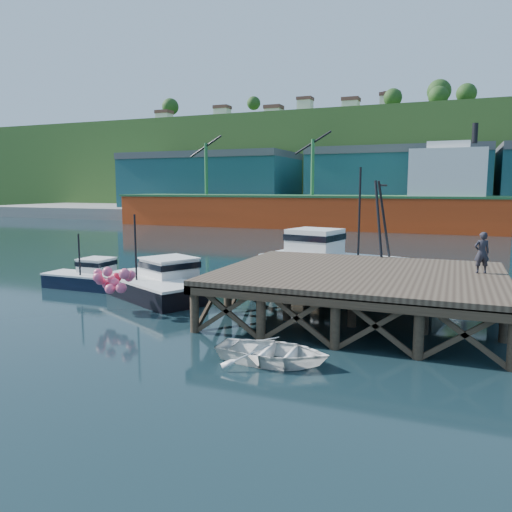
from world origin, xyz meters
The scene contains 12 objects.
ground centered at (0.00, 0.00, 0.00)m, with size 300.00×300.00×0.00m, color black.
wharf centered at (5.50, -0.19, 1.94)m, with size 12.00×10.00×2.62m.
far_quay centered at (0.00, 70.00, 1.00)m, with size 160.00×40.00×2.00m, color gray.
warehouse_left centered at (-35.00, 65.00, 6.50)m, with size 32.00×16.00×9.00m, color #184751.
warehouse_mid centered at (0.00, 65.00, 6.50)m, with size 28.00×16.00×9.00m, color #184751.
cargo_ship centered at (-8.46, 48.00, 3.31)m, with size 55.50×10.00×13.75m.
hillside centered at (0.00, 100.00, 11.00)m, with size 220.00×50.00×22.00m, color #2D511E.
boat_navy centered at (-10.25, 0.98, 0.64)m, with size 5.10×2.69×3.19m.
boat_black centered at (-5.29, 0.16, 0.81)m, with size 7.55×6.35×4.41m.
trawler centered at (3.55, 6.50, 1.42)m, with size 10.83×5.86×6.88m.
dinghy centered at (3.93, -6.90, 0.39)m, with size 2.70×3.78×0.78m, color white.
dockworker centered at (10.41, 1.28, 3.01)m, with size 0.65×0.42×1.77m, color #222129.
Camera 1 is at (9.31, -21.81, 5.76)m, focal length 35.00 mm.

